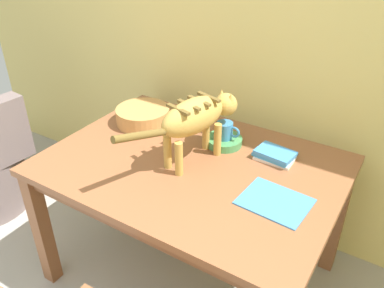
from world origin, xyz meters
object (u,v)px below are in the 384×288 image
(dining_table, at_px, (192,177))
(saucer_bowl, at_px, (224,141))
(cat, at_px, (197,117))
(wicker_basket, at_px, (143,115))
(book_stack, at_px, (275,155))
(magazine, at_px, (275,202))
(coffee_mug, at_px, (225,130))

(dining_table, relative_size, saucer_bowl, 7.50)
(cat, bearing_deg, wicker_basket, 175.26)
(dining_table, distance_m, book_stack, 0.40)
(dining_table, xyz_separation_m, magazine, (0.43, -0.07, 0.09))
(book_stack, xyz_separation_m, wicker_basket, (-0.75, -0.03, 0.02))
(saucer_bowl, bearing_deg, coffee_mug, 0.00)
(cat, distance_m, wicker_basket, 0.49)
(coffee_mug, distance_m, book_stack, 0.27)
(book_stack, bearing_deg, magazine, -67.70)
(dining_table, relative_size, book_stack, 6.95)
(cat, relative_size, book_stack, 3.44)
(magazine, bearing_deg, coffee_mug, 146.92)
(coffee_mug, xyz_separation_m, book_stack, (0.26, 0.01, -0.06))
(cat, bearing_deg, coffee_mug, 88.93)
(magazine, height_order, book_stack, book_stack)
(dining_table, bearing_deg, wicker_basket, 155.93)
(cat, xyz_separation_m, wicker_basket, (-0.44, 0.15, -0.17))
(cat, bearing_deg, book_stack, 45.99)
(saucer_bowl, distance_m, wicker_basket, 0.49)
(dining_table, height_order, magazine, magazine)
(magazine, xyz_separation_m, wicker_basket, (-0.87, 0.26, 0.04))
(magazine, bearing_deg, book_stack, 116.49)
(dining_table, distance_m, saucer_bowl, 0.25)
(cat, bearing_deg, dining_table, -75.40)
(saucer_bowl, relative_size, book_stack, 0.93)
(coffee_mug, height_order, book_stack, coffee_mug)
(cat, xyz_separation_m, coffee_mug, (0.05, 0.18, -0.14))
(coffee_mug, bearing_deg, cat, -105.88)
(book_stack, bearing_deg, cat, -148.82)
(dining_table, height_order, cat, cat)
(cat, distance_m, book_stack, 0.41)
(magazine, bearing_deg, wicker_basket, 167.41)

